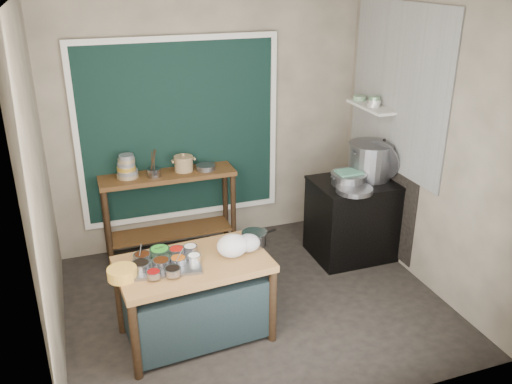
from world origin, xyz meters
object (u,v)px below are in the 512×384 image
object	(u,v)px
back_counter	(170,213)
condiment_tray	(167,264)
yellow_basin	(122,273)
saucepan	(254,239)
steamer	(349,179)
prep_table	(195,299)
utensil_cup	(154,172)
stove_block	(354,220)
stock_pot	(370,161)
ceramic_crock	(184,164)

from	to	relation	value
back_counter	condiment_tray	size ratio (longest dim) A/B	2.67
yellow_basin	saucepan	xyz separation A→B (m)	(1.16, 0.18, 0.02)
steamer	prep_table	bearing A→B (deg)	-156.73
prep_table	yellow_basin	world-z (taller)	yellow_basin
yellow_basin	prep_table	bearing A→B (deg)	7.28
yellow_basin	utensil_cup	world-z (taller)	utensil_cup
stove_block	saucepan	distance (m)	1.66
utensil_cup	steamer	distance (m)	2.06
saucepan	utensil_cup	bearing A→B (deg)	94.03
back_counter	steamer	bearing A→B (deg)	-23.53
saucepan	stock_pot	xyz separation A→B (m)	(1.61, 0.81, 0.26)
stove_block	stock_pot	world-z (taller)	stock_pot
yellow_basin	condiment_tray	bearing A→B (deg)	11.49
yellow_basin	steamer	world-z (taller)	steamer
saucepan	ceramic_crock	bearing A→B (deg)	81.46
back_counter	stock_pot	world-z (taller)	stock_pot
steamer	condiment_tray	bearing A→B (deg)	-158.92
prep_table	utensil_cup	bearing A→B (deg)	87.38
ceramic_crock	steamer	size ratio (longest dim) A/B	0.55
utensil_cup	yellow_basin	bearing A→B (deg)	-108.36
condiment_tray	saucepan	distance (m)	0.80
prep_table	ceramic_crock	world-z (taller)	ceramic_crock
saucepan	stove_block	bearing A→B (deg)	8.32
back_counter	ceramic_crock	bearing A→B (deg)	6.13
back_counter	stock_pot	distance (m)	2.26
condiment_tray	saucepan	xyz separation A→B (m)	(0.79, 0.10, 0.05)
condiment_tray	saucepan	bearing A→B (deg)	7.35
prep_table	saucepan	xyz separation A→B (m)	(0.57, 0.10, 0.44)
ceramic_crock	stock_pot	xyz separation A→B (m)	(1.89, -0.69, 0.05)
prep_table	utensil_cup	size ratio (longest dim) A/B	8.33
condiment_tray	stove_block	bearing A→B (deg)	20.98
condiment_tray	steamer	distance (m)	2.25
back_counter	utensil_cup	xyz separation A→B (m)	(-0.15, -0.04, 0.52)
back_counter	yellow_basin	xyz separation A→B (m)	(-0.68, -1.65, 0.32)
condiment_tray	yellow_basin	distance (m)	0.37
stove_block	stock_pot	distance (m)	0.68
yellow_basin	saucepan	distance (m)	1.17
back_counter	condiment_tray	xyz separation A→B (m)	(-0.32, -1.58, 0.29)
prep_table	saucepan	bearing A→B (deg)	5.66
prep_table	yellow_basin	distance (m)	0.72
prep_table	condiment_tray	distance (m)	0.44
prep_table	stove_block	world-z (taller)	stove_block
stove_block	condiment_tray	bearing A→B (deg)	-159.02
prep_table	stock_pot	distance (m)	2.46
prep_table	ceramic_crock	distance (m)	1.75
saucepan	steamer	world-z (taller)	steamer
saucepan	steamer	xyz separation A→B (m)	(1.30, 0.71, 0.13)
stock_pot	utensil_cup	bearing A→B (deg)	164.27
stove_block	steamer	size ratio (longest dim) A/B	2.29
utensil_cup	steamer	xyz separation A→B (m)	(1.92, -0.73, -0.05)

